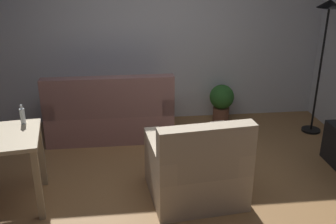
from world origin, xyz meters
TOP-DOWN VIEW (x-y plane):
  - ground_plane at (0.00, 0.00)m, footprint 5.20×4.40m
  - wall_rear at (0.00, 2.20)m, footprint 5.20×0.10m
  - couch at (-0.57, 1.59)m, footprint 1.66×0.84m
  - torchiere_lamp at (2.25, 1.41)m, footprint 0.32×0.32m
  - potted_plant at (1.05, 1.90)m, footprint 0.36×0.36m
  - armchair at (0.33, -0.01)m, footprint 0.99×0.93m
  - bottle_clear at (-1.37, 0.32)m, footprint 0.05×0.05m

SIDE VIEW (x-z plane):
  - ground_plane at x=0.00m, z-range -0.02..0.00m
  - couch at x=-0.57m, z-range -0.15..0.77m
  - armchair at x=0.33m, z-range -0.14..0.78m
  - potted_plant at x=1.05m, z-range 0.05..0.62m
  - bottle_clear at x=-1.37m, z-range 0.74..0.95m
  - wall_rear at x=0.00m, z-range 0.00..2.70m
  - torchiere_lamp at x=2.25m, z-range 0.51..2.32m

